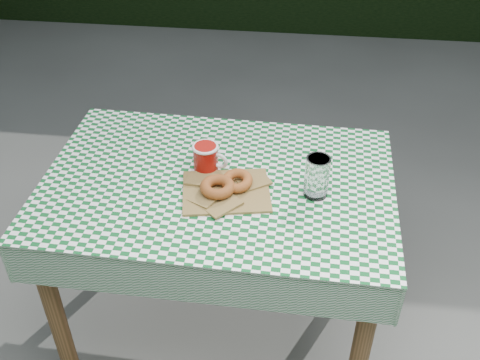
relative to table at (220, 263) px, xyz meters
name	(u,v)px	position (x,y,z in m)	size (l,w,h in m)	color
ground	(258,303)	(0.13, 0.15, -0.38)	(60.00, 60.00, 0.00)	#4E4E49
table	(220,263)	(0.00, 0.00, 0.00)	(1.12, 0.75, 0.75)	#51371B
tablecloth	(217,182)	(0.00, 0.00, 0.38)	(1.14, 0.77, 0.01)	#0B4A1D
paper_bag	(226,191)	(0.04, -0.06, 0.39)	(0.27, 0.22, 0.01)	olive
bagel_front	(218,187)	(0.01, -0.07, 0.41)	(0.11, 0.11, 0.03)	brown
bagel_back	(237,181)	(0.07, -0.03, 0.41)	(0.10, 0.10, 0.03)	#A25821
coffee_mug	(206,157)	(-0.05, 0.06, 0.43)	(0.16, 0.16, 0.09)	maroon
drinking_glass	(317,177)	(0.32, -0.03, 0.45)	(0.08, 0.08, 0.14)	white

